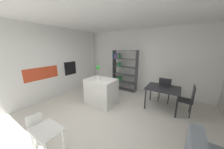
# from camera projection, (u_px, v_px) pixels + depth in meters

# --- Properties ---
(ground_plane) EXTENTS (8.75, 8.75, 0.00)m
(ground_plane) POSITION_uv_depth(u_px,v_px,m) (104.00, 114.00, 3.43)
(ground_plane) COLOR beige
(ceiling_slab) EXTENTS (6.37, 5.35, 0.06)m
(ceiling_slab) POSITION_uv_depth(u_px,v_px,m) (103.00, 13.00, 2.73)
(ceiling_slab) COLOR white
(ceiling_slab) RESTS_ON ground_plane
(back_partition) EXTENTS (6.37, 0.06, 2.85)m
(back_partition) POSITION_uv_depth(u_px,v_px,m) (137.00, 61.00, 5.24)
(back_partition) COLOR white
(back_partition) RESTS_ON ground_plane
(tall_cabinet_run_left) EXTENTS (0.61, 4.81, 2.85)m
(tall_cabinet_run_left) POSITION_uv_depth(u_px,v_px,m) (50.00, 63.00, 4.56)
(tall_cabinet_run_left) COLOR white
(tall_cabinet_run_left) RESTS_ON ground_plane
(cabinet_niche_splashback) EXTENTS (0.01, 1.20, 0.46)m
(cabinet_niche_splashback) POSITION_uv_depth(u_px,v_px,m) (42.00, 73.00, 4.06)
(cabinet_niche_splashback) COLOR #CC4223
(cabinet_niche_splashback) RESTS_ON ground_plane
(built_in_oven) EXTENTS (0.06, 0.58, 0.59)m
(built_in_oven) POSITION_uv_depth(u_px,v_px,m) (70.00, 68.00, 5.06)
(built_in_oven) COLOR black
(built_in_oven) RESTS_ON ground_plane
(kitchen_island) EXTENTS (1.05, 0.77, 0.93)m
(kitchen_island) POSITION_uv_depth(u_px,v_px,m) (101.00, 91.00, 4.03)
(kitchen_island) COLOR white
(kitchen_island) RESTS_ON ground_plane
(potted_plant_on_island) EXTENTS (0.15, 0.15, 0.52)m
(potted_plant_on_island) POSITION_uv_depth(u_px,v_px,m) (98.00, 72.00, 3.76)
(potted_plant_on_island) COLOR white
(potted_plant_on_island) RESTS_ON kitchen_island
(open_bookshelf) EXTENTS (1.20, 0.32, 1.92)m
(open_bookshelf) POSITION_uv_depth(u_px,v_px,m) (123.00, 70.00, 5.28)
(open_bookshelf) COLOR #4C4C51
(open_bookshelf) RESTS_ON ground_plane
(child_table) EXTENTS (0.59, 0.43, 0.51)m
(child_table) POSITION_uv_depth(u_px,v_px,m) (47.00, 133.00, 2.12)
(child_table) COLOR white
(child_table) RESTS_ON ground_plane
(child_chair_left) EXTENTS (0.35, 0.35, 0.59)m
(child_chair_left) POSITION_uv_depth(u_px,v_px,m) (36.00, 126.00, 2.42)
(child_chair_left) COLOR white
(child_chair_left) RESTS_ON ground_plane
(dining_table) EXTENTS (1.04, 0.87, 0.74)m
(dining_table) POSITION_uv_depth(u_px,v_px,m) (163.00, 90.00, 3.64)
(dining_table) COLOR #232328
(dining_table) RESTS_ON ground_plane
(dining_chair_window_side) EXTENTS (0.41, 0.41, 0.96)m
(dining_chair_window_side) POSITION_uv_depth(u_px,v_px,m) (189.00, 98.00, 3.28)
(dining_chair_window_side) COLOR #232328
(dining_chair_window_side) RESTS_ON ground_plane
(dining_chair_far) EXTENTS (0.41, 0.43, 0.97)m
(dining_chair_far) POSITION_uv_depth(u_px,v_px,m) (164.00, 88.00, 4.04)
(dining_chair_far) COLOR #232328
(dining_chair_far) RESTS_ON ground_plane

